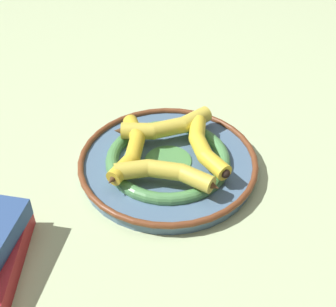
{
  "coord_description": "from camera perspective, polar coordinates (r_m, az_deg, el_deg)",
  "views": [
    {
      "loc": [
        0.68,
        0.12,
        0.63
      ],
      "look_at": [
        -0.03,
        0.01,
        0.04
      ],
      "focal_mm": 50.0,
      "sensor_mm": 36.0,
      "label": 1
    }
  ],
  "objects": [
    {
      "name": "ground_plane",
      "position": [
        0.93,
        -0.84,
        -3.0
      ],
      "size": [
        2.8,
        2.8,
        0.0
      ],
      "primitive_type": "plane",
      "color": "#B2C693"
    },
    {
      "name": "decorative_bowl",
      "position": [
        0.94,
        0.0,
        -1.07
      ],
      "size": [
        0.36,
        0.36,
        0.04
      ],
      "color": "slate",
      "rests_on": "ground_plane"
    },
    {
      "name": "banana_a",
      "position": [
        0.86,
        -0.22,
        -2.39
      ],
      "size": [
        0.06,
        0.21,
        0.03
      ],
      "rotation": [
        0.0,
        0.0,
        -1.62
      ],
      "color": "gold",
      "rests_on": "decorative_bowl"
    },
    {
      "name": "banana_b",
      "position": [
        0.92,
        -4.58,
        0.5
      ],
      "size": [
        0.21,
        0.06,
        0.03
      ],
      "rotation": [
        0.0,
        0.0,
        -3.1
      ],
      "color": "gold",
      "rests_on": "decorative_bowl"
    },
    {
      "name": "banana_c",
      "position": [
        0.97,
        -0.28,
        3.31
      ],
      "size": [
        0.12,
        0.2,
        0.03
      ],
      "rotation": [
        0.0,
        0.0,
        -4.23
      ],
      "color": "gold",
      "rests_on": "decorative_bowl"
    },
    {
      "name": "banana_d",
      "position": [
        0.93,
        4.34,
        0.97
      ],
      "size": [
        0.18,
        0.09,
        0.03
      ],
      "rotation": [
        0.0,
        0.0,
        -5.89
      ],
      "color": "yellow",
      "rests_on": "decorative_bowl"
    }
  ]
}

